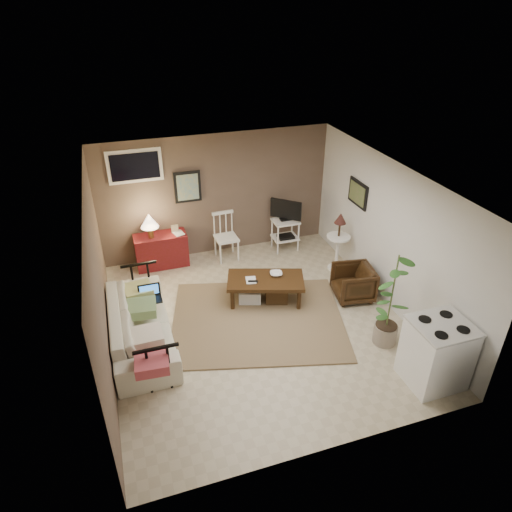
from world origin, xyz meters
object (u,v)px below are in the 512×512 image
object	(u,v)px
sofa	(140,318)
tv_stand	(286,224)
coffee_table	(265,288)
red_console	(160,247)
side_table	(339,235)
spindle_chair	(226,238)
stove	(436,353)
armchair	(353,281)
potted_plant	(392,297)

from	to	relation	value
sofa	tv_stand	bearing A→B (deg)	-57.03
coffee_table	red_console	xyz separation A→B (m)	(-1.50, 1.75, 0.12)
coffee_table	side_table	world-z (taller)	side_table
sofa	spindle_chair	xyz separation A→B (m)	(1.87, 2.04, 0.01)
spindle_chair	tv_stand	bearing A→B (deg)	-1.44
side_table	stove	bearing A→B (deg)	-91.75
tv_stand	armchair	world-z (taller)	tv_stand
tv_stand	spindle_chair	bearing A→B (deg)	178.56
coffee_table	tv_stand	world-z (taller)	tv_stand
tv_stand	red_console	bearing A→B (deg)	176.96
tv_stand	potted_plant	world-z (taller)	potted_plant
potted_plant	tv_stand	bearing A→B (deg)	96.69
red_console	tv_stand	world-z (taller)	red_console
side_table	stove	world-z (taller)	side_table
coffee_table	stove	bearing A→B (deg)	-57.60
spindle_chair	side_table	distance (m)	2.18
red_console	potted_plant	world-z (taller)	potted_plant
tv_stand	potted_plant	bearing A→B (deg)	-83.31
red_console	tv_stand	size ratio (longest dim) A/B	1.05
spindle_chair	armchair	world-z (taller)	spindle_chair
potted_plant	stove	world-z (taller)	potted_plant
tv_stand	side_table	xyz separation A→B (m)	(0.64, -1.04, 0.15)
red_console	side_table	size ratio (longest dim) A/B	0.97
spindle_chair	side_table	bearing A→B (deg)	-29.72
tv_stand	stove	world-z (taller)	tv_stand
tv_stand	stove	xyz separation A→B (m)	(0.55, -4.05, -0.09)
spindle_chair	red_console	bearing A→B (deg)	175.41
stove	spindle_chair	bearing A→B (deg)	113.55
red_console	stove	size ratio (longest dim) A/B	1.17
spindle_chair	potted_plant	distance (m)	3.61
sofa	armchair	distance (m)	3.58
red_console	potted_plant	bearing A→B (deg)	-49.02
red_console	stove	xyz separation A→B (m)	(3.05, -4.19, 0.09)
coffee_table	armchair	xyz separation A→B (m)	(1.47, -0.36, 0.06)
coffee_table	potted_plant	bearing A→B (deg)	-48.60
armchair	side_table	bearing A→B (deg)	179.06
tv_stand	sofa	bearing A→B (deg)	-147.03
tv_stand	potted_plant	xyz separation A→B (m)	(0.37, -3.17, 0.25)
spindle_chair	tv_stand	size ratio (longest dim) A/B	0.87
red_console	side_table	distance (m)	3.37
coffee_table	red_console	world-z (taller)	red_console
armchair	spindle_chair	bearing A→B (deg)	-130.57
sofa	side_table	distance (m)	3.88
coffee_table	spindle_chair	bearing A→B (deg)	98.06
potted_plant	stove	xyz separation A→B (m)	(0.17, -0.88, -0.34)
armchair	potted_plant	bearing A→B (deg)	4.25
spindle_chair	armchair	bearing A→B (deg)	-49.65
spindle_chair	coffee_table	bearing A→B (deg)	-81.94
side_table	armchair	bearing A→B (deg)	-100.02
sofa	potted_plant	bearing A→B (deg)	-108.49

